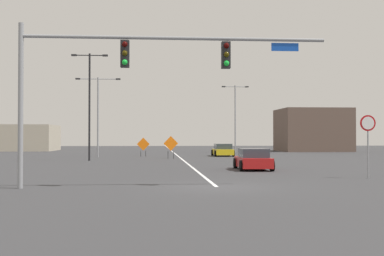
{
  "coord_description": "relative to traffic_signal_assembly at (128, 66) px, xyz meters",
  "views": [
    {
      "loc": [
        -2.47,
        -19.64,
        1.97
      ],
      "look_at": [
        0.65,
        21.49,
        2.7
      ],
      "focal_mm": 47.0,
      "sensor_mm": 36.0,
      "label": 1
    }
  ],
  "objects": [
    {
      "name": "construction_sign_median_far",
      "position": [
        2.52,
        25.51,
        -3.46
      ],
      "size": [
        1.32,
        0.34,
        2.05
      ],
      "color": "orange",
      "rests_on": "ground"
    },
    {
      "name": "roadside_building_east",
      "position": [
        22.73,
        47.85,
        -1.85
      ],
      "size": [
        9.04,
        8.0,
        5.8
      ],
      "color": "brown",
      "rests_on": "ground"
    },
    {
      "name": "traffic_signal_assembly",
      "position": [
        0.0,
        0.0,
        0.0
      ],
      "size": [
        12.0,
        0.44,
        6.36
      ],
      "color": "gray",
      "rests_on": "ground"
    },
    {
      "name": "street_lamp_far_left",
      "position": [
        -4.44,
        29.7,
        -0.06
      ],
      "size": [
        4.33,
        0.24,
        7.76
      ],
      "color": "gray",
      "rests_on": "ground"
    },
    {
      "name": "roadside_building_west",
      "position": [
        -18.09,
        53.61,
        -2.92
      ],
      "size": [
        9.92,
        8.79,
        3.66
      ],
      "color": "#B2A893",
      "rests_on": "ground"
    },
    {
      "name": "street_lamp_mid_right",
      "position": [
        -4.32,
        22.29,
        0.41
      ],
      "size": [
        2.99,
        0.24,
        8.87
      ],
      "color": "black",
      "rests_on": "ground"
    },
    {
      "name": "car_yellow_passing",
      "position": [
        8.02,
        31.27,
        -4.14
      ],
      "size": [
        2.0,
        3.95,
        1.27
      ],
      "color": "gold",
      "rests_on": "ground"
    },
    {
      "name": "road_centre_stripe",
      "position": [
        3.47,
        49.92,
        -4.74
      ],
      "size": [
        0.16,
        99.82,
        0.01
      ],
      "color": "white",
      "rests_on": "ground"
    },
    {
      "name": "street_lamp_far_right",
      "position": [
        10.98,
        41.5,
        0.14
      ],
      "size": [
        3.33,
        0.24,
        8.3
      ],
      "color": "gray",
      "rests_on": "ground"
    },
    {
      "name": "stop_sign",
      "position": [
        11.15,
        3.5,
        -2.64
      ],
      "size": [
        0.76,
        0.07,
        3.01
      ],
      "color": "gray",
      "rests_on": "ground"
    },
    {
      "name": "construction_sign_right_lane",
      "position": [
        -0.07,
        31.06,
        -3.58
      ],
      "size": [
        1.28,
        0.29,
        1.89
      ],
      "color": "orange",
      "rests_on": "ground"
    },
    {
      "name": "car_red_distant",
      "position": [
        6.93,
        10.11,
        -4.15
      ],
      "size": [
        2.08,
        3.98,
        1.27
      ],
      "color": "red",
      "rests_on": "ground"
    },
    {
      "name": "ground",
      "position": [
        3.47,
        0.01,
        -4.75
      ],
      "size": [
        179.67,
        179.67,
        0.0
      ],
      "primitive_type": "plane",
      "color": "#38383A"
    }
  ]
}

